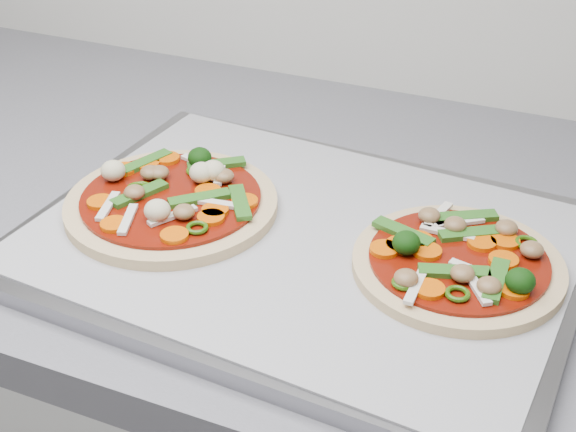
% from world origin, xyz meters
% --- Properties ---
extents(countertop, '(3.60, 0.60, 0.04)m').
position_xyz_m(countertop, '(0.00, 1.30, 0.88)').
color(countertop, slate).
rests_on(countertop, base_cabinet).
extents(baking_tray, '(0.51, 0.39, 0.02)m').
position_xyz_m(baking_tray, '(0.06, 1.22, 0.91)').
color(baking_tray, gray).
rests_on(baking_tray, countertop).
extents(parchment, '(0.49, 0.38, 0.00)m').
position_xyz_m(parchment, '(0.06, 1.22, 0.92)').
color(parchment, '#9C9BA0').
rests_on(parchment, baking_tray).
extents(pizza_left, '(0.26, 0.26, 0.03)m').
position_xyz_m(pizza_left, '(-0.08, 1.21, 0.93)').
color(pizza_left, tan).
rests_on(pizza_left, parchment).
extents(pizza_right, '(0.21, 0.21, 0.03)m').
position_xyz_m(pizza_right, '(0.20, 1.22, 0.93)').
color(pizza_right, tan).
rests_on(pizza_right, parchment).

